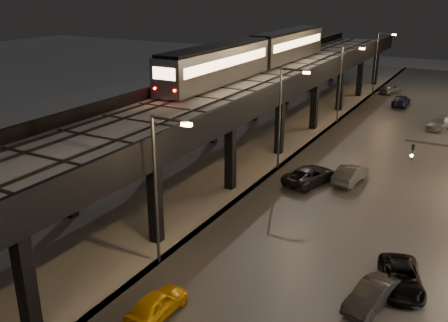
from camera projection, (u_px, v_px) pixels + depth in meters
The scene contains 19 objects.
road_surface at pixel (381, 170), 44.12m from camera, with size 17.00×120.00×0.06m, color #46474D.
under_viaduct_pavement at pixel (245, 148), 50.23m from camera, with size 11.00×120.00×0.06m, color #9FA1A8.
elevated_viaduct at pixel (230, 99), 45.74m from camera, with size 9.00×100.00×6.30m.
viaduct_trackbed at pixel (231, 91), 45.59m from camera, with size 8.40×100.00×0.32m.
viaduct_parapet_streetside at pixel (275, 90), 43.49m from camera, with size 0.30×100.00×1.10m, color black.
viaduct_parapet_far at pixel (191, 81), 47.43m from camera, with size 0.30×100.00×1.10m, color black.
streetlight_left_1 at pixel (159, 181), 27.79m from camera, with size 2.57×0.28×9.00m.
streetlight_left_2 at pixel (283, 112), 42.65m from camera, with size 2.57×0.28×9.00m.
streetlight_left_3 at pixel (343, 79), 57.51m from camera, with size 2.57×0.28×9.00m.
streetlight_left_4 at pixel (378, 59), 72.37m from camera, with size 2.57×0.28×9.00m.
subway_train at pixel (257, 53), 55.09m from camera, with size 2.95×35.70×3.52m.
car_taxi at pixel (157, 305), 24.66m from camera, with size 1.52×3.79×1.29m, color #EDAB0E.
car_near_white at pixel (350, 175), 41.19m from camera, with size 1.55×4.45×1.47m, color #484A4E.
car_mid_silver at pixel (310, 176), 41.02m from camera, with size 2.40×5.20×1.45m, color black.
car_mid_dark at pixel (401, 101), 67.13m from camera, with size 1.93×4.75×1.38m, color #101635.
car_far_white at pixel (390, 89), 74.46m from camera, with size 1.76×4.38×1.49m, color slate.
car_onc_silver at pixel (372, 296), 25.37m from camera, with size 1.36×3.91×1.29m, color black.
car_onc_dark at pixel (401, 278), 26.88m from camera, with size 2.12×4.59×1.28m, color black.
car_onc_white at pixel (439, 124), 56.42m from camera, with size 1.82×4.48×1.30m, color slate.
Camera 1 is at (15.15, -7.86, 15.66)m, focal length 40.00 mm.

